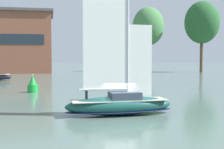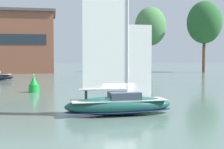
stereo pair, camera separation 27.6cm
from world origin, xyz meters
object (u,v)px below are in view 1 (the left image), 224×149
at_px(tree_shore_center, 202,23).
at_px(channel_buoy, 33,85).
at_px(sailboat_main, 119,102).
at_px(tree_shore_left, 148,27).

relative_size(tree_shore_center, channel_buoy, 8.65).
bearing_deg(sailboat_main, tree_shore_center, 57.65).
relative_size(tree_shore_left, channel_buoy, 8.19).
relative_size(tree_shore_left, tree_shore_center, 0.95).
bearing_deg(tree_shore_left, channel_buoy, -122.64).
bearing_deg(channel_buoy, tree_shore_center, 42.99).
relative_size(tree_shore_center, sailboat_main, 1.69).
distance_m(tree_shore_center, channel_buoy, 62.82).
height_order(tree_shore_left, sailboat_main, tree_shore_left).
bearing_deg(tree_shore_left, tree_shore_center, -25.08).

